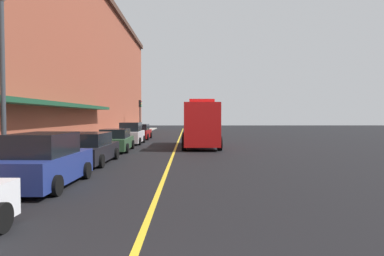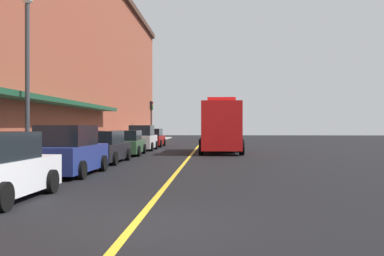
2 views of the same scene
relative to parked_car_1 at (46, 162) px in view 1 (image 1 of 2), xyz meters
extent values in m
plane|color=black|center=(3.91, 16.89, -0.86)|extent=(112.00, 112.00, 0.00)
cube|color=#9E9B93|center=(-2.29, 16.89, -0.78)|extent=(2.40, 70.00, 0.15)
cube|color=gold|center=(3.91, 16.89, -0.85)|extent=(0.16, 70.00, 0.01)
cube|color=brown|center=(-8.87, 15.89, 6.58)|extent=(10.75, 64.00, 14.86)
cube|color=#19472D|center=(-2.94, 7.89, 2.24)|extent=(1.20, 22.40, 0.24)
cylinder|color=black|center=(0.99, -4.51, -0.54)|extent=(0.23, 0.64, 0.64)
cube|color=navy|center=(0.00, 0.06, -0.22)|extent=(1.88, 4.48, 0.92)
cube|color=black|center=(0.00, -0.16, 0.61)|extent=(1.66, 2.48, 0.75)
cylinder|color=black|center=(-0.87, 1.46, -0.54)|extent=(0.23, 0.64, 0.64)
cylinder|color=black|center=(0.93, 1.42, -0.54)|extent=(0.23, 0.64, 0.64)
cylinder|color=black|center=(0.87, -1.33, -0.54)|extent=(0.23, 0.64, 0.64)
cube|color=black|center=(-0.13, 5.59, -0.30)|extent=(1.92, 4.92, 0.77)
cube|color=black|center=(-0.13, 5.34, 0.40)|extent=(1.71, 2.71, 0.63)
cylinder|color=black|center=(-1.06, 7.12, -0.54)|extent=(0.23, 0.64, 0.64)
cylinder|color=black|center=(0.83, 7.10, -0.54)|extent=(0.23, 0.64, 0.64)
cylinder|color=black|center=(-1.09, 4.08, -0.54)|extent=(0.23, 0.64, 0.64)
cylinder|color=black|center=(0.80, 4.06, -0.54)|extent=(0.23, 0.64, 0.64)
cube|color=#2D5133|center=(-0.11, 11.51, -0.30)|extent=(2.00, 4.63, 0.75)
cube|color=black|center=(-0.10, 11.29, 0.38)|extent=(1.74, 2.57, 0.62)
cylinder|color=black|center=(-1.09, 12.90, -0.54)|extent=(0.24, 0.65, 0.64)
cylinder|color=black|center=(0.77, 12.96, -0.54)|extent=(0.24, 0.65, 0.64)
cylinder|color=black|center=(-0.99, 10.06, -0.54)|extent=(0.24, 0.65, 0.64)
cylinder|color=black|center=(0.87, 10.13, -0.54)|extent=(0.24, 0.65, 0.64)
cube|color=silver|center=(-0.04, 17.32, -0.21)|extent=(1.75, 4.30, 0.93)
cube|color=black|center=(-0.04, 17.11, 0.63)|extent=(1.57, 2.37, 0.76)
cylinder|color=black|center=(-0.93, 18.65, -0.54)|extent=(0.22, 0.64, 0.64)
cylinder|color=black|center=(0.83, 18.66, -0.54)|extent=(0.22, 0.64, 0.64)
cylinder|color=black|center=(-0.91, 15.99, -0.54)|extent=(0.22, 0.64, 0.64)
cylinder|color=black|center=(0.84, 16.00, -0.54)|extent=(0.22, 0.64, 0.64)
cube|color=maroon|center=(-0.12, 23.19, -0.29)|extent=(1.82, 4.72, 0.77)
cube|color=black|center=(-0.12, 22.96, 0.41)|extent=(1.64, 2.60, 0.63)
cylinder|color=black|center=(-1.05, 24.65, -0.54)|extent=(0.22, 0.64, 0.64)
cylinder|color=black|center=(0.80, 24.66, -0.54)|extent=(0.22, 0.64, 0.64)
cylinder|color=black|center=(-1.05, 21.73, -0.54)|extent=(0.22, 0.64, 0.64)
cylinder|color=black|center=(0.80, 21.73, -0.54)|extent=(0.22, 0.64, 0.64)
cube|color=red|center=(5.80, 11.65, 0.97)|extent=(2.49, 2.14, 3.05)
cube|color=red|center=(5.78, 15.60, 0.85)|extent=(2.51, 5.17, 2.80)
cube|color=red|center=(5.80, 11.65, 2.61)|extent=(1.74, 0.61, 0.24)
cylinder|color=black|center=(7.06, 11.73, -0.36)|extent=(0.31, 1.00, 1.00)
cylinder|color=black|center=(4.55, 11.72, -0.36)|extent=(0.31, 1.00, 1.00)
cylinder|color=black|center=(7.04, 14.96, -0.36)|extent=(0.31, 1.00, 1.00)
cylinder|color=black|center=(4.53, 14.95, -0.36)|extent=(0.31, 1.00, 1.00)
cylinder|color=black|center=(7.03, 17.05, -0.36)|extent=(0.31, 1.00, 1.00)
cylinder|color=black|center=(4.52, 17.03, -0.36)|extent=(0.31, 1.00, 1.00)
cylinder|color=#4C4C51|center=(-1.44, 24.11, -0.18)|extent=(0.07, 0.07, 1.05)
cube|color=black|center=(-1.44, 24.11, 0.48)|extent=(0.14, 0.18, 0.28)
cylinder|color=#4C4C51|center=(-1.44, 8.49, -0.18)|extent=(0.07, 0.07, 1.05)
cube|color=black|center=(-1.44, 8.49, 0.48)|extent=(0.14, 0.18, 0.28)
cylinder|color=#33383D|center=(-2.04, 1.15, 2.54)|extent=(0.18, 0.18, 6.50)
cylinder|color=#232326|center=(-1.39, 31.73, 0.99)|extent=(0.14, 0.14, 3.40)
cube|color=black|center=(-1.39, 31.73, 3.14)|extent=(0.28, 0.36, 0.90)
sphere|color=red|center=(-1.23, 31.73, 3.44)|extent=(0.16, 0.16, 0.16)
sphere|color=gold|center=(-1.23, 31.73, 3.14)|extent=(0.16, 0.16, 0.16)
sphere|color=green|center=(-1.23, 31.73, 2.84)|extent=(0.16, 0.16, 0.16)
camera|label=1|loc=(4.85, -11.28, 1.56)|focal=30.99mm
camera|label=2|loc=(5.38, -16.52, 0.95)|focal=42.53mm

